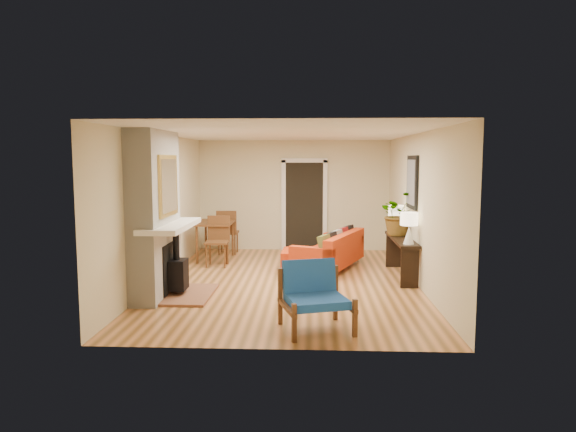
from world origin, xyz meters
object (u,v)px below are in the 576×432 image
(blue_chair, at_px, (314,292))
(dining_table, at_px, (219,229))
(lamp_near, at_px, (409,224))
(ottoman, at_px, (303,259))
(lamp_far, at_px, (396,216))
(houseplant, at_px, (399,214))
(console_table, at_px, (401,246))
(sofa, at_px, (333,252))

(blue_chair, bearing_deg, dining_table, 114.47)
(dining_table, height_order, lamp_near, lamp_near)
(ottoman, relative_size, dining_table, 0.44)
(lamp_near, xyz_separation_m, lamp_far, (0.00, 1.36, 0.00))
(lamp_near, bearing_deg, ottoman, 148.77)
(ottoman, height_order, blue_chair, blue_chair)
(houseplant, bearing_deg, dining_table, 162.01)
(lamp_far, relative_size, houseplant, 0.65)
(houseplant, bearing_deg, lamp_far, 88.44)
(console_table, height_order, lamp_near, lamp_near)
(blue_chair, bearing_deg, sofa, 83.76)
(sofa, xyz_separation_m, blue_chair, (-0.39, -3.58, 0.12))
(lamp_near, distance_m, lamp_far, 1.36)
(blue_chair, distance_m, lamp_near, 2.84)
(console_table, bearing_deg, lamp_near, -90.00)
(ottoman, distance_m, console_table, 1.89)
(blue_chair, relative_size, console_table, 0.55)
(ottoman, bearing_deg, lamp_far, 8.30)
(dining_table, distance_m, lamp_far, 3.75)
(lamp_far, bearing_deg, houseplant, -91.56)
(ottoman, relative_size, lamp_near, 1.53)
(dining_table, distance_m, console_table, 3.93)
(lamp_near, bearing_deg, lamp_far, 90.00)
(blue_chair, distance_m, dining_table, 4.87)
(houseplant, bearing_deg, blue_chair, -116.34)
(sofa, xyz_separation_m, lamp_far, (1.23, 0.05, 0.72))
(lamp_far, bearing_deg, dining_table, 167.44)
(dining_table, bearing_deg, houseplant, -17.99)
(console_table, bearing_deg, lamp_far, 90.00)
(dining_table, xyz_separation_m, console_table, (3.64, -1.48, -0.08))
(dining_table, distance_m, lamp_near, 4.26)
(sofa, distance_m, lamp_near, 1.94)
(console_table, height_order, lamp_far, lamp_far)
(dining_table, relative_size, console_table, 1.01)
(sofa, relative_size, ottoman, 2.63)
(blue_chair, height_order, lamp_far, lamp_far)
(sofa, bearing_deg, console_table, -27.02)
(sofa, relative_size, houseplant, 2.62)
(dining_table, height_order, houseplant, houseplant)
(console_table, bearing_deg, ottoman, 167.30)
(blue_chair, relative_size, houseplant, 1.22)
(ottoman, xyz_separation_m, console_table, (1.81, -0.41, 0.34))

